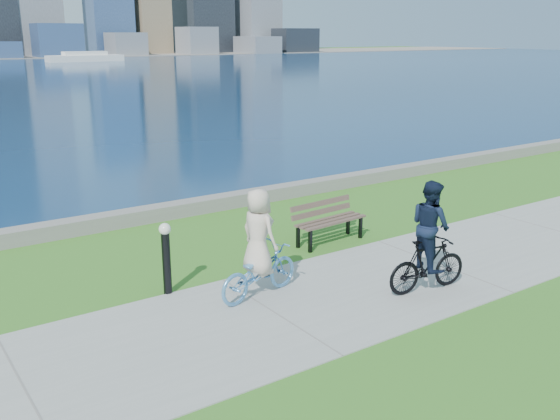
{
  "coord_description": "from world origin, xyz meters",
  "views": [
    {
      "loc": [
        -9.34,
        -7.88,
        4.5
      ],
      "look_at": [
        -2.53,
        1.98,
        1.1
      ],
      "focal_mm": 40.0,
      "sensor_mm": 36.0,
      "label": 1
    }
  ],
  "objects_px": {
    "park_bench": "(327,218)",
    "bollard_lamp": "(166,254)",
    "cyclist_man": "(429,245)",
    "cyclist_woman": "(259,257)"
  },
  "relations": [
    {
      "from": "bollard_lamp",
      "to": "cyclist_woman",
      "type": "bearing_deg",
      "value": -39.34
    },
    {
      "from": "cyclist_man",
      "to": "cyclist_woman",
      "type": "bearing_deg",
      "value": 68.59
    },
    {
      "from": "bollard_lamp",
      "to": "cyclist_woman",
      "type": "height_order",
      "value": "cyclist_woman"
    },
    {
      "from": "park_bench",
      "to": "bollard_lamp",
      "type": "xyz_separation_m",
      "value": [
        -4.17,
        -0.65,
        0.2
      ]
    },
    {
      "from": "bollard_lamp",
      "to": "cyclist_woman",
      "type": "distance_m",
      "value": 1.65
    },
    {
      "from": "bollard_lamp",
      "to": "cyclist_man",
      "type": "relative_size",
      "value": 0.65
    },
    {
      "from": "bollard_lamp",
      "to": "cyclist_woman",
      "type": "relative_size",
      "value": 0.68
    },
    {
      "from": "cyclist_man",
      "to": "bollard_lamp",
      "type": "bearing_deg",
      "value": 65.33
    },
    {
      "from": "park_bench",
      "to": "cyclist_man",
      "type": "bearing_deg",
      "value": -99.74
    },
    {
      "from": "bollard_lamp",
      "to": "cyclist_man",
      "type": "height_order",
      "value": "cyclist_man"
    }
  ]
}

